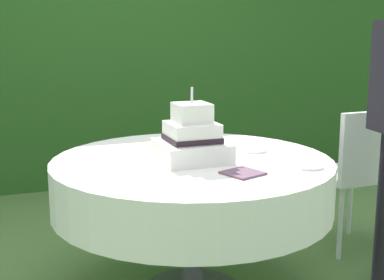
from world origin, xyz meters
name	(u,v)px	position (x,y,z in m)	size (l,w,h in m)	color
foliage_hedge	(98,49)	(0.00, 2.45, 1.18)	(6.69, 0.64, 2.37)	#28561E
cake_table	(192,183)	(0.00, 0.00, 0.60)	(1.40, 1.40, 0.72)	#4C4C51
wedding_cake	(192,140)	(-0.01, -0.02, 0.83)	(0.33, 0.33, 0.36)	white
serving_plate_near	(253,150)	(0.36, 0.05, 0.73)	(0.14, 0.14, 0.01)	white
serving_plate_far	(309,167)	(0.45, -0.35, 0.73)	(0.13, 0.13, 0.01)	white
napkin_stack	(243,173)	(0.11, -0.35, 0.73)	(0.15, 0.15, 0.01)	#6B4C60
garden_chair	(357,166)	(1.13, 0.18, 0.54)	(0.41, 0.41, 0.89)	white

